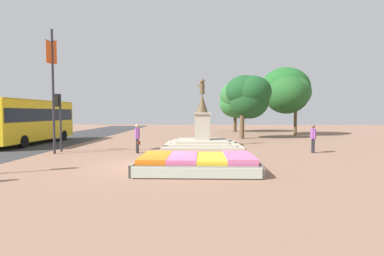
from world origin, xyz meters
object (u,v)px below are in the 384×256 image
flower_planter (197,164)px  traffic_light_mid_block (59,111)px  pedestrian_with_handbag (137,137)px  pedestrian_crossing_plaza (313,136)px  statue_monument (202,137)px  banner_pole (53,86)px  city_bus (30,119)px

flower_planter → traffic_light_mid_block: (-8.74, 5.98, 2.24)m
pedestrian_with_handbag → pedestrian_crossing_plaza: (10.74, 0.38, 0.00)m
statue_monument → banner_pole: 10.50m
pedestrian_with_handbag → pedestrian_crossing_plaza: pedestrian_with_handbag is taller
pedestrian_with_handbag → traffic_light_mid_block: bearing=174.7°
flower_planter → statue_monument: 9.54m
flower_planter → city_bus: bearing=141.5°
statue_monument → city_bus: bearing=175.8°
flower_planter → pedestrian_with_handbag: pedestrian_with_handbag is taller
city_bus → banner_pole: bearing=-49.7°
statue_monument → pedestrian_crossing_plaza: statue_monument is taller
banner_pole → pedestrian_with_handbag: size_ratio=4.16×
traffic_light_mid_block → statue_monument: bearing=21.5°
banner_pole → city_bus: size_ratio=0.76×
flower_planter → traffic_light_mid_block: 10.82m
traffic_light_mid_block → flower_planter: bearing=-34.4°
traffic_light_mid_block → pedestrian_crossing_plaza: (15.78, -0.09, -1.54)m
flower_planter → banner_pole: (-8.63, 5.09, 3.72)m
flower_planter → traffic_light_mid_block: size_ratio=1.41×
statue_monument → pedestrian_crossing_plaza: (6.77, -3.64, 0.34)m
city_bus → pedestrian_crossing_plaza: 20.80m
statue_monument → flower_planter: bearing=-91.7°
pedestrian_crossing_plaza → flower_planter: bearing=-140.1°
pedestrian_crossing_plaza → city_bus: bearing=167.1°
statue_monument → traffic_light_mid_block: bearing=-158.5°
statue_monument → traffic_light_mid_block: (-9.01, -3.55, 1.88)m
city_bus → pedestrian_with_handbag: city_bus is taller
banner_pole → traffic_light_mid_block: bearing=97.2°
banner_pole → pedestrian_with_handbag: 5.80m
banner_pole → pedestrian_crossing_plaza: bearing=2.9°
flower_planter → city_bus: 16.97m
banner_pole → pedestrian_with_handbag: bearing=4.9°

